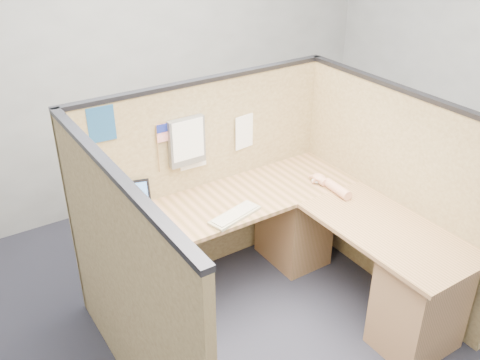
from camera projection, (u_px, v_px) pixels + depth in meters
floor at (283, 336)px, 3.61m from camera, size 5.00×5.00×0.00m
wall_back at (131, 55)px, 4.59m from camera, size 5.00×0.00×5.00m
cubicle_partitions at (249, 212)px, 3.55m from camera, size 2.06×1.83×1.53m
l_desk at (282, 259)px, 3.72m from camera, size 1.95×1.75×0.73m
laptop at (130, 209)px, 3.56m from camera, size 0.33×0.34×0.21m
keyboard at (235, 215)px, 3.56m from camera, size 0.41×0.22×0.03m
mouse at (318, 180)px, 3.97m from camera, size 0.12×0.09×0.04m
hand_forearm at (331, 185)px, 3.87m from camera, size 0.11×0.37×0.08m
blue_poster at (101, 124)px, 3.30m from camera, size 0.17×0.01×0.23m
american_flag at (167, 133)px, 3.58m from camera, size 0.20×0.01×0.34m
file_holder at (187, 141)px, 3.68m from camera, size 0.27×0.05×0.34m
paper_left at (193, 151)px, 3.77m from camera, size 0.20×0.01×0.26m
paper_right at (246, 131)px, 3.97m from camera, size 0.20×0.03×0.26m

